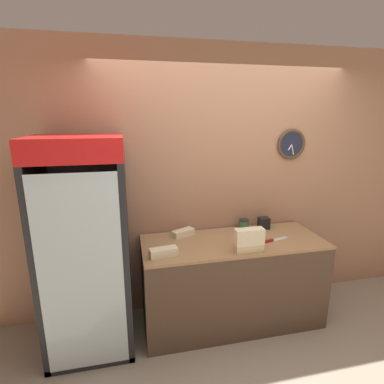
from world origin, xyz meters
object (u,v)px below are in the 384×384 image
(sandwich_stack_middle, at_px, (249,240))
(napkin_dispenser, at_px, (264,223))
(sandwich_flat_left, at_px, (164,252))
(sandwich_stack_bottom, at_px, (249,248))
(beverage_cooler, at_px, (86,235))
(sandwich_stack_top, at_px, (250,233))
(chefs_knife, at_px, (272,240))
(sandwich_flat_right, at_px, (183,233))
(condiment_jar, at_px, (244,224))

(sandwich_stack_middle, relative_size, napkin_dispenser, 2.13)
(sandwich_flat_left, bearing_deg, sandwich_stack_bottom, -5.54)
(beverage_cooler, relative_size, napkin_dispenser, 15.66)
(sandwich_stack_middle, height_order, sandwich_flat_left, sandwich_stack_middle)
(napkin_dispenser, bearing_deg, sandwich_stack_top, -127.44)
(chefs_knife, bearing_deg, sandwich_stack_middle, -151.75)
(sandwich_stack_bottom, bearing_deg, beverage_cooler, 168.13)
(sandwich_stack_middle, distance_m, sandwich_flat_right, 0.69)
(chefs_knife, bearing_deg, beverage_cooler, 175.74)
(condiment_jar, xyz_separation_m, napkin_dispenser, (0.21, -0.03, 0.01))
(sandwich_stack_middle, relative_size, sandwich_stack_top, 1.01)
(sandwich_flat_right, bearing_deg, chefs_knife, -21.48)
(sandwich_flat_left, height_order, condiment_jar, condiment_jar)
(sandwich_stack_top, relative_size, sandwich_flat_left, 1.03)
(sandwich_stack_bottom, distance_m, napkin_dispenser, 0.61)
(chefs_knife, bearing_deg, sandwich_stack_top, -151.75)
(sandwich_flat_left, relative_size, condiment_jar, 2.32)
(sandwich_stack_top, height_order, sandwich_flat_right, sandwich_stack_top)
(condiment_jar, bearing_deg, sandwich_flat_left, -153.59)
(sandwich_flat_left, bearing_deg, beverage_cooler, 161.16)
(chefs_knife, distance_m, napkin_dispenser, 0.33)
(condiment_jar, bearing_deg, sandwich_stack_middle, -107.42)
(beverage_cooler, relative_size, sandwich_stack_bottom, 7.34)
(sandwich_stack_top, height_order, sandwich_flat_left, sandwich_stack_top)
(beverage_cooler, relative_size, chefs_knife, 6.33)
(beverage_cooler, bearing_deg, chefs_knife, -4.26)
(sandwich_stack_bottom, xyz_separation_m, sandwich_flat_left, (-0.74, 0.07, 0.00))
(beverage_cooler, bearing_deg, sandwich_flat_left, -18.84)
(beverage_cooler, bearing_deg, napkin_dispenser, 6.39)
(beverage_cooler, bearing_deg, sandwich_stack_top, -11.87)
(sandwich_flat_right, bearing_deg, napkin_dispenser, 0.45)
(sandwich_stack_bottom, relative_size, sandwich_stack_middle, 1.00)
(napkin_dispenser, bearing_deg, chefs_knife, -101.66)
(napkin_dispenser, bearing_deg, condiment_jar, 170.60)
(sandwich_stack_top, bearing_deg, sandwich_flat_left, 174.46)
(sandwich_flat_right, height_order, chefs_knife, sandwich_flat_right)
(sandwich_flat_left, bearing_deg, napkin_dispenser, 20.42)
(sandwich_stack_top, xyz_separation_m, sandwich_flat_left, (-0.74, 0.07, -0.14))
(sandwich_stack_bottom, distance_m, sandwich_flat_right, 0.69)
(sandwich_flat_left, xyz_separation_m, napkin_dispenser, (1.11, 0.41, 0.02))
(sandwich_stack_middle, bearing_deg, sandwich_stack_bottom, 0.00)
(napkin_dispenser, bearing_deg, sandwich_stack_middle, -127.44)
(sandwich_flat_left, distance_m, condiment_jar, 1.01)
(sandwich_stack_top, xyz_separation_m, condiment_jar, (0.16, 0.52, -0.13))
(sandwich_stack_top, relative_size, napkin_dispenser, 2.12)
(beverage_cooler, relative_size, sandwich_stack_middle, 7.34)
(chefs_knife, height_order, condiment_jar, condiment_jar)
(sandwich_flat_left, relative_size, sandwich_flat_right, 1.01)
(sandwich_stack_middle, height_order, sandwich_flat_right, sandwich_stack_middle)
(beverage_cooler, height_order, chefs_knife, beverage_cooler)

